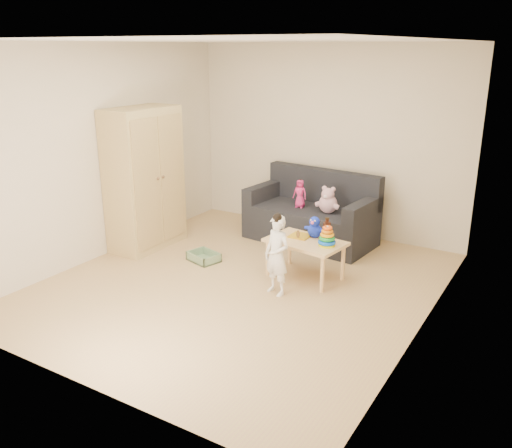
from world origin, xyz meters
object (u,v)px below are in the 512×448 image
Objects in this scene: sofa at (310,225)px; play_table at (305,259)px; toddler at (277,256)px; wardrobe at (145,179)px.

play_table is at bearing -61.62° from sofa.
play_table is at bearing 99.94° from toddler.
toddler is at bearing -97.12° from play_table.
play_table is at bearing 3.33° from wardrobe.
wardrobe reaches higher than play_table.
play_table is (0.48, -1.13, -0.01)m from sofa.
play_table is (2.26, 0.13, -0.69)m from wardrobe.
toddler reaches higher than play_table.
wardrobe reaches higher than sofa.
sofa is 1.23m from play_table.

